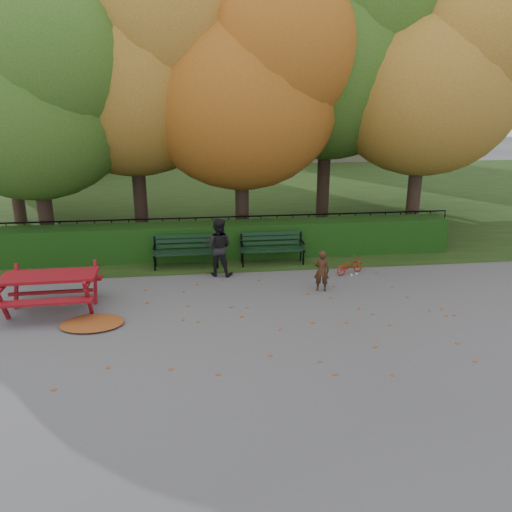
{
  "coord_description": "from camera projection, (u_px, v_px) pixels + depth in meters",
  "views": [
    {
      "loc": [
        -0.98,
        -9.57,
        4.55
      ],
      "look_at": [
        0.36,
        1.33,
        1.0
      ],
      "focal_mm": 35.0,
      "sensor_mm": 36.0,
      "label": 1
    }
  ],
  "objects": [
    {
      "name": "tree_b",
      "position": [
        142.0,
        65.0,
        14.98
      ],
      "size": [
        6.72,
        6.4,
        8.79
      ],
      "color": "#2F211A",
      "rests_on": "ground"
    },
    {
      "name": "tree_f",
      "position": [
        6.0,
        59.0,
        16.7
      ],
      "size": [
        6.93,
        6.6,
        9.19
      ],
      "color": "#2F211A",
      "rests_on": "ground"
    },
    {
      "name": "ground",
      "position": [
        247.0,
        321.0,
        10.56
      ],
      "size": [
        90.0,
        90.0,
        0.0
      ],
      "primitive_type": "plane",
      "color": "slate",
      "rests_on": "ground"
    },
    {
      "name": "bench_left",
      "position": [
        186.0,
        249.0,
        13.74
      ],
      "size": [
        1.8,
        0.57,
        0.88
      ],
      "color": "black",
      "rests_on": "ground"
    },
    {
      "name": "leaf_scatter",
      "position": [
        245.0,
        314.0,
        10.84
      ],
      "size": [
        9.0,
        5.7,
        0.01
      ],
      "primitive_type": null,
      "color": "brown",
      "rests_on": "ground"
    },
    {
      "name": "hedge",
      "position": [
        231.0,
        240.0,
        14.65
      ],
      "size": [
        13.0,
        0.9,
        1.0
      ],
      "primitive_type": "cube",
      "color": "black",
      "rests_on": "ground"
    },
    {
      "name": "bench_right",
      "position": [
        272.0,
        245.0,
        14.02
      ],
      "size": [
        1.8,
        0.57,
        0.88
      ],
      "color": "black",
      "rests_on": "ground"
    },
    {
      "name": "building_left",
      "position": [
        63.0,
        46.0,
        31.76
      ],
      "size": [
        10.0,
        7.0,
        15.0
      ],
      "primitive_type": "cube",
      "color": "#BDB396",
      "rests_on": "ground"
    },
    {
      "name": "picnic_table",
      "position": [
        50.0,
        283.0,
        10.83
      ],
      "size": [
        2.04,
        1.66,
        0.97
      ],
      "rotation": [
        0.0,
        0.0,
        0.03
      ],
      "color": "maroon",
      "rests_on": "ground"
    },
    {
      "name": "adult",
      "position": [
        218.0,
        247.0,
        13.01
      ],
      "size": [
        0.88,
        0.77,
        1.53
      ],
      "primitive_type": "imported",
      "rotation": [
        0.0,
        0.0,
        2.85
      ],
      "color": "black",
      "rests_on": "ground"
    },
    {
      "name": "tree_a",
      "position": [
        39.0,
        96.0,
        13.83
      ],
      "size": [
        5.88,
        5.6,
        7.48
      ],
      "color": "#2F211A",
      "rests_on": "ground"
    },
    {
      "name": "leaf_pile",
      "position": [
        92.0,
        323.0,
        10.33
      ],
      "size": [
        1.49,
        1.2,
        0.09
      ],
      "primitive_type": "ellipsoid",
      "rotation": [
        0.0,
        0.0,
        0.24
      ],
      "color": "brown",
      "rests_on": "ground"
    },
    {
      "name": "bicycle",
      "position": [
        350.0,
        266.0,
        13.26
      ],
      "size": [
        0.92,
        0.63,
        0.46
      ],
      "primitive_type": "imported",
      "rotation": [
        0.0,
        0.0,
        1.99
      ],
      "color": "#B01A10",
      "rests_on": "ground"
    },
    {
      "name": "building_right",
      "position": [
        316.0,
        74.0,
        36.08
      ],
      "size": [
        9.0,
        6.0,
        12.0
      ],
      "primitive_type": "cube",
      "color": "#BDB396",
      "rests_on": "ground"
    },
    {
      "name": "child",
      "position": [
        322.0,
        271.0,
        12.05
      ],
      "size": [
        0.42,
        0.33,
        1.01
      ],
      "primitive_type": "imported",
      "rotation": [
        0.0,
        0.0,
        2.89
      ],
      "color": "#392012",
      "rests_on": "ground"
    },
    {
      "name": "tree_c",
      "position": [
        253.0,
        85.0,
        14.8
      ],
      "size": [
        6.3,
        6.0,
        8.0
      ],
      "color": "#2F211A",
      "rests_on": "ground"
    },
    {
      "name": "tree_e",
      "position": [
        439.0,
        77.0,
        15.19
      ],
      "size": [
        6.09,
        5.8,
        8.16
      ],
      "color": "#2F211A",
      "rests_on": "ground"
    },
    {
      "name": "tree_d",
      "position": [
        342.0,
        48.0,
        15.99
      ],
      "size": [
        7.14,
        6.8,
        9.58
      ],
      "color": "#2F211A",
      "rests_on": "ground"
    },
    {
      "name": "grass_strip",
      "position": [
        216.0,
        195.0,
        23.78
      ],
      "size": [
        90.0,
        90.0,
        0.0
      ],
      "primitive_type": "plane",
      "color": "#1A320F",
      "rests_on": "ground"
    },
    {
      "name": "iron_fence",
      "position": [
        229.0,
        231.0,
        15.4
      ],
      "size": [
        14.0,
        0.04,
        1.02
      ],
      "color": "black",
      "rests_on": "ground"
    },
    {
      "name": "tree_g",
      "position": [
        436.0,
        72.0,
        19.08
      ],
      "size": [
        6.3,
        6.0,
        8.55
      ],
      "color": "#2F211A",
      "rests_on": "ground"
    }
  ]
}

